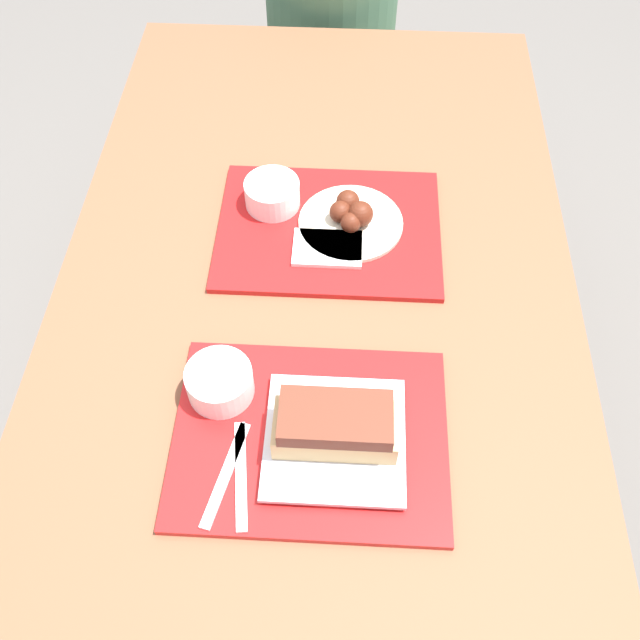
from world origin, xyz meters
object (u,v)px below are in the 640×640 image
(tray_far, at_px, (329,230))
(wings_plate_far, at_px, (351,217))
(tray_near, at_px, (310,437))
(brisket_sandwich_plate, at_px, (335,431))
(bowl_coleslaw_far, at_px, (272,193))
(bowl_coleslaw_near, at_px, (219,381))

(tray_far, xyz_separation_m, wings_plate_far, (0.04, 0.01, 0.02))
(tray_near, bearing_deg, brisket_sandwich_plate, -13.82)
(brisket_sandwich_plate, distance_m, bowl_coleslaw_far, 0.52)
(brisket_sandwich_plate, bearing_deg, bowl_coleslaw_near, 156.45)
(brisket_sandwich_plate, xyz_separation_m, wings_plate_far, (0.01, 0.45, -0.02))
(tray_near, xyz_separation_m, bowl_coleslaw_far, (-0.10, 0.49, 0.04))
(bowl_coleslaw_far, height_order, wings_plate_far, wings_plate_far)
(tray_far, distance_m, brisket_sandwich_plate, 0.44)
(tray_near, distance_m, brisket_sandwich_plate, 0.06)
(bowl_coleslaw_near, relative_size, brisket_sandwich_plate, 0.50)
(tray_near, distance_m, tray_far, 0.43)
(bowl_coleslaw_near, height_order, bowl_coleslaw_far, same)
(tray_near, height_order, brisket_sandwich_plate, brisket_sandwich_plate)
(bowl_coleslaw_near, xyz_separation_m, brisket_sandwich_plate, (0.18, -0.08, 0.01))
(tray_far, height_order, bowl_coleslaw_near, bowl_coleslaw_near)
(tray_far, relative_size, bowl_coleslaw_far, 3.98)
(tray_far, distance_m, bowl_coleslaw_far, 0.13)
(brisket_sandwich_plate, relative_size, wings_plate_far, 1.07)
(tray_near, bearing_deg, bowl_coleslaw_far, 101.77)
(tray_near, xyz_separation_m, wings_plate_far, (0.05, 0.44, 0.02))
(bowl_coleslaw_near, bearing_deg, wings_plate_far, 62.70)
(tray_near, height_order, bowl_coleslaw_far, bowl_coleslaw_far)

